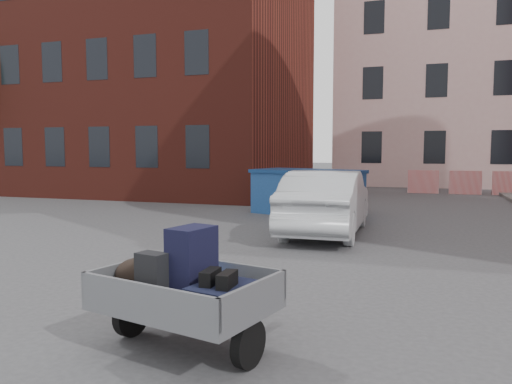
% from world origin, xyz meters
% --- Properties ---
extents(ground, '(120.00, 120.00, 0.00)m').
position_xyz_m(ground, '(0.00, 0.00, 0.00)').
color(ground, '#38383A').
rests_on(ground, ground).
extents(building_brick, '(12.00, 10.00, 14.00)m').
position_xyz_m(building_brick, '(-9.00, 13.00, 7.00)').
color(building_brick, '#591E16').
rests_on(building_brick, ground).
extents(building_pink, '(16.00, 8.00, 14.00)m').
position_xyz_m(building_pink, '(6.00, 22.00, 7.00)').
color(building_pink, '#CC9F9D').
rests_on(building_pink, ground).
extents(far_building, '(6.00, 6.00, 8.00)m').
position_xyz_m(far_building, '(-20.00, 22.00, 4.00)').
color(far_building, maroon).
rests_on(far_building, ground).
extents(barriers, '(4.70, 0.18, 1.00)m').
position_xyz_m(barriers, '(4.20, 15.00, 0.50)').
color(barriers, red).
rests_on(barriers, ground).
extents(trailer, '(1.81, 1.95, 1.20)m').
position_xyz_m(trailer, '(0.23, -3.62, 0.61)').
color(trailer, black).
rests_on(trailer, ground).
extents(dumpster, '(3.49, 2.51, 1.32)m').
position_xyz_m(dumpster, '(-0.80, 6.58, 0.66)').
color(dumpster, navy).
rests_on(dumpster, ground).
extents(silver_car, '(1.63, 4.41, 1.44)m').
position_xyz_m(silver_car, '(0.35, 3.40, 0.72)').
color(silver_car, '#B6BABF').
rests_on(silver_car, ground).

